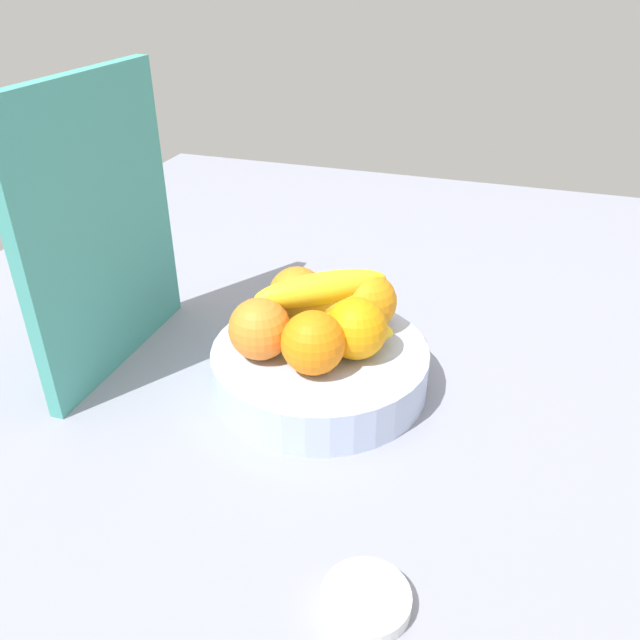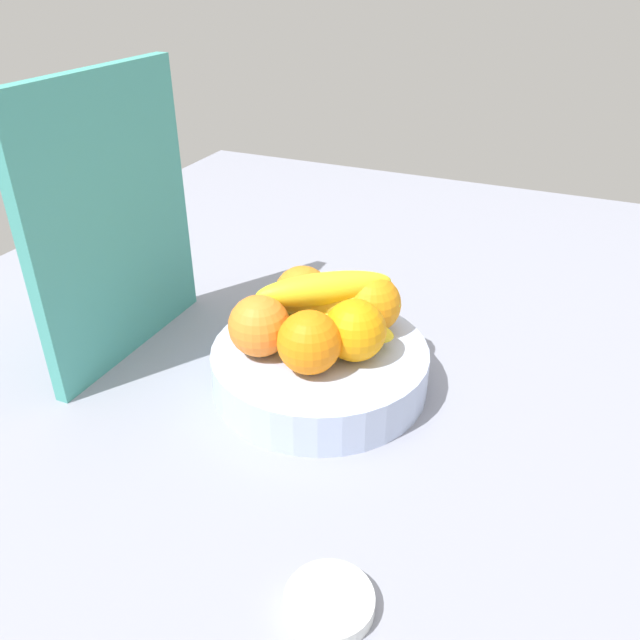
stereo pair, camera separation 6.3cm
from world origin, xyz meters
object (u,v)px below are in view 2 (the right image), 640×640
(fruit_bowl, at_px, (320,367))
(orange_front_left, at_px, (309,342))
(orange_back_left, at_px, (303,294))
(orange_back_right, at_px, (259,326))
(banana_bunch, at_px, (328,304))
(cutting_board, at_px, (113,223))
(orange_center, at_px, (372,304))
(jar_lid, at_px, (329,602))
(orange_front_right, at_px, (355,330))

(fruit_bowl, height_order, orange_front_left, orange_front_left)
(fruit_bowl, distance_m, orange_back_left, 0.10)
(orange_back_right, bearing_deg, orange_back_left, -8.28)
(orange_back_right, bearing_deg, banana_bunch, -38.82)
(orange_back_left, relative_size, cutting_board, 0.20)
(orange_back_right, height_order, banana_bunch, banana_bunch)
(orange_center, bearing_deg, orange_front_left, 162.98)
(orange_front_left, distance_m, orange_center, 0.12)
(orange_front_left, bearing_deg, fruit_bowl, 8.42)
(orange_back_right, bearing_deg, jar_lid, -141.79)
(orange_front_right, distance_m, jar_lid, 0.31)
(orange_back_left, xyz_separation_m, banana_bunch, (-0.02, -0.04, 0.01))
(orange_front_right, relative_size, orange_back_left, 1.00)
(orange_front_left, bearing_deg, banana_bunch, 7.74)
(orange_front_right, height_order, orange_back_left, same)
(orange_back_left, relative_size, jar_lid, 0.97)
(orange_front_left, height_order, cutting_board, cutting_board)
(banana_bunch, distance_m, jar_lid, 0.36)
(fruit_bowl, bearing_deg, orange_front_right, -90.65)
(fruit_bowl, distance_m, orange_center, 0.10)
(orange_back_left, bearing_deg, orange_back_right, 171.72)
(orange_front_left, distance_m, jar_lid, 0.28)
(banana_bunch, xyz_separation_m, cutting_board, (-0.05, 0.27, 0.08))
(banana_bunch, bearing_deg, orange_front_left, -172.26)
(fruit_bowl, distance_m, banana_bunch, 0.08)
(fruit_bowl, bearing_deg, orange_back_right, 120.28)
(orange_back_left, bearing_deg, orange_front_right, -120.90)
(jar_lid, bearing_deg, cutting_board, 56.75)
(orange_back_left, bearing_deg, fruit_bowl, -138.63)
(jar_lid, bearing_deg, orange_back_left, 28.15)
(orange_back_right, bearing_deg, fruit_bowl, -59.72)
(banana_bunch, bearing_deg, orange_front_right, -126.44)
(orange_back_left, xyz_separation_m, jar_lid, (-0.34, -0.18, -0.08))
(orange_back_right, xyz_separation_m, jar_lid, (-0.25, -0.19, -0.08))
(orange_back_left, xyz_separation_m, cutting_board, (-0.07, 0.22, 0.09))
(orange_back_left, height_order, cutting_board, cutting_board)
(fruit_bowl, bearing_deg, orange_center, -31.63)
(orange_front_left, bearing_deg, orange_center, -17.02)
(jar_lid, bearing_deg, orange_front_right, 17.26)
(fruit_bowl, relative_size, orange_center, 3.59)
(orange_front_right, distance_m, banana_bunch, 0.06)
(orange_center, xyz_separation_m, jar_lid, (-0.35, -0.09, -0.08))
(orange_front_right, height_order, banana_bunch, banana_bunch)
(orange_back_right, height_order, jar_lid, orange_back_right)
(orange_center, bearing_deg, cutting_board, 104.89)
(orange_front_left, height_order, jar_lid, orange_front_left)
(fruit_bowl, bearing_deg, banana_bunch, 6.87)
(orange_front_right, bearing_deg, orange_back_left, 59.10)
(orange_front_right, relative_size, banana_bunch, 0.42)
(orange_front_left, distance_m, orange_front_right, 0.06)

